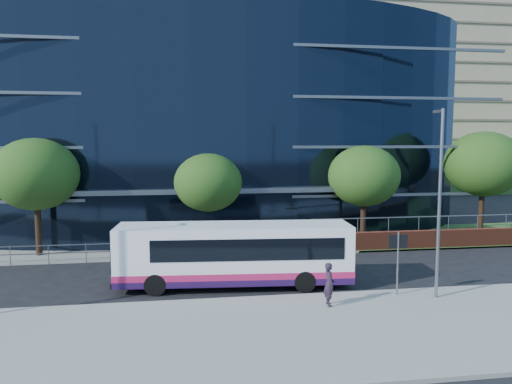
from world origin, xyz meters
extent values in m
plane|color=black|center=(0.00, 0.00, 0.00)|extent=(200.00, 200.00, 0.00)
cube|color=gray|center=(0.00, -5.00, 0.07)|extent=(80.00, 8.00, 0.15)
cube|color=gray|center=(0.00, -1.00, 0.08)|extent=(80.00, 0.25, 0.16)
cube|color=gold|center=(0.00, -0.80, 0.01)|extent=(80.00, 0.08, 0.01)
cube|color=gold|center=(0.00, -0.65, 0.01)|extent=(80.00, 0.08, 0.01)
cube|color=gray|center=(-6.00, 11.00, 0.05)|extent=(50.00, 8.00, 0.10)
cube|color=black|center=(-4.00, 24.00, 8.00)|extent=(38.00, 16.00, 16.00)
cube|color=#595E66|center=(-4.00, 9.50, 3.70)|extent=(22.00, 1.20, 0.30)
cube|color=slate|center=(-8.00, 7.00, 1.05)|extent=(24.00, 0.05, 0.05)
cube|color=slate|center=(-8.00, 7.00, 0.60)|extent=(24.00, 0.05, 0.05)
cylinder|color=slate|center=(-8.00, 7.00, 0.55)|extent=(0.04, 0.04, 1.10)
cube|color=#2D511E|center=(32.00, 56.00, 2.00)|extent=(60.00, 42.00, 4.00)
cube|color=tan|center=(32.00, 58.00, 17.00)|extent=(50.00, 12.00, 26.00)
cylinder|color=slate|center=(4.50, -1.60, 1.55)|extent=(0.08, 0.08, 2.80)
cube|color=black|center=(4.50, -1.58, 2.50)|extent=(0.85, 0.06, 0.60)
cylinder|color=black|center=(-13.00, 9.00, 1.65)|extent=(0.36, 0.36, 3.30)
ellipsoid|color=#244614|center=(-13.00, 9.00, 4.88)|extent=(4.95, 4.95, 4.21)
cylinder|color=black|center=(-3.00, 9.50, 1.43)|extent=(0.36, 0.36, 2.86)
ellipsoid|color=#244614|center=(-3.00, 9.50, 4.23)|extent=(4.29, 4.29, 3.65)
cylinder|color=black|center=(7.00, 9.00, 1.54)|extent=(0.36, 0.36, 3.08)
ellipsoid|color=#244614|center=(7.00, 9.00, 4.55)|extent=(4.62, 4.62, 3.93)
cylinder|color=black|center=(16.00, 10.00, 1.76)|extent=(0.36, 0.36, 3.52)
ellipsoid|color=#244614|center=(16.00, 10.00, 5.20)|extent=(5.28, 5.28, 4.49)
cylinder|color=black|center=(24.00, 40.00, 1.54)|extent=(0.36, 0.36, 3.08)
ellipsoid|color=#244614|center=(24.00, 40.00, 4.55)|extent=(4.62, 4.62, 3.93)
cylinder|color=black|center=(40.00, 42.00, 1.43)|extent=(0.36, 0.36, 2.86)
ellipsoid|color=#244614|center=(40.00, 42.00, 4.23)|extent=(4.29, 4.29, 3.65)
cylinder|color=slate|center=(6.00, -2.20, 4.15)|extent=(0.14, 0.14, 8.00)
cube|color=slate|center=(6.00, -1.85, 8.05)|extent=(0.15, 0.70, 0.12)
cube|color=white|center=(-2.30, 1.17, 1.64)|extent=(10.96, 3.32, 2.60)
cube|color=#281044|center=(-2.30, 1.17, 0.49)|extent=(10.99, 3.37, 0.29)
cube|color=#C31C56|center=(-2.30, 1.17, 0.79)|extent=(10.99, 3.37, 0.29)
cube|color=black|center=(-1.71, 1.12, 2.01)|extent=(8.81, 3.20, 0.98)
cube|color=black|center=(-7.71, 1.61, 1.77)|extent=(0.25, 2.11, 1.52)
cube|color=black|center=(-7.72, 1.61, 2.67)|extent=(0.26, 2.01, 0.39)
cube|color=yellow|center=(-7.74, 1.86, 2.67)|extent=(0.13, 1.08, 0.22)
cube|color=black|center=(-7.71, 1.61, 0.44)|extent=(0.29, 2.36, 0.24)
cylinder|color=black|center=(-5.91, 0.35, 0.49)|extent=(1.00, 0.37, 0.98)
cylinder|color=black|center=(0.74, -0.19, 0.49)|extent=(1.00, 0.37, 0.98)
imported|color=#261C2A|center=(1.15, -2.51, 1.04)|extent=(0.44, 0.66, 1.77)
camera|label=1|loc=(-4.85, -21.52, 6.87)|focal=35.00mm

